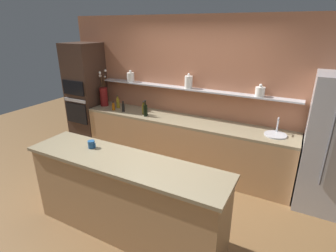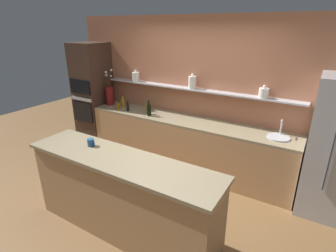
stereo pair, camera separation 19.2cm
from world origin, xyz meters
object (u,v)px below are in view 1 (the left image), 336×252
bottle_oil_0 (144,109)px  coffee_mug (92,144)px  bottle_sauce_2 (123,107)px  bottle_sauce_4 (144,107)px  bottle_sauce_5 (113,107)px  bottle_wine_1 (145,110)px  flower_vase (104,96)px  oven_tower (87,96)px  bottle_oil_3 (118,103)px  sink_fixture (276,134)px

bottle_oil_0 → coffee_mug: (0.31, -1.65, 0.05)m
bottle_sauce_2 → coffee_mug: size_ratio=1.88×
bottle_sauce_4 → bottle_sauce_5: size_ratio=1.20×
bottle_wine_1 → bottle_sauce_2: (-0.51, 0.02, -0.02)m
bottle_wine_1 → coffee_mug: bottle_wine_1 is taller
flower_vase → bottle_sauce_2: size_ratio=3.65×
flower_vase → bottle_sauce_5: 0.41m
flower_vase → bottle_oil_0: flower_vase is taller
oven_tower → bottle_oil_3: (0.78, 0.03, -0.04)m
oven_tower → bottle_sauce_4: 1.36m
bottle_oil_0 → bottle_wine_1: (0.08, -0.07, 0.01)m
bottle_oil_0 → bottle_sauce_4: bottle_oil_0 is taller
bottle_oil_0 → bottle_wine_1: bearing=-39.8°
bottle_oil_0 → coffee_mug: 1.67m
bottle_sauce_4 → coffee_mug: bearing=-77.3°
bottle_oil_3 → bottle_sauce_4: bearing=4.2°
flower_vase → bottle_wine_1: size_ratio=2.47×
sink_fixture → coffee_mug: (-1.93, -1.73, 0.12)m
bottle_oil_0 → oven_tower: bearing=177.0°
oven_tower → bottle_sauce_5: (0.81, -0.14, -0.07)m
bottle_wine_1 → coffee_mug: 1.59m
oven_tower → bottle_sauce_2: oven_tower is taller
oven_tower → bottle_oil_3: bearing=2.4°
coffee_mug → bottle_oil_3: bearing=119.1°
flower_vase → bottle_wine_1: (1.08, -0.16, -0.10)m
flower_vase → coffee_mug: (1.30, -1.74, -0.06)m
sink_fixture → bottle_sauce_2: sink_fixture is taller
oven_tower → bottle_oil_0: oven_tower is taller
bottle_oil_0 → bottle_sauce_5: 0.65m
oven_tower → flower_vase: 0.46m
bottle_oil_3 → bottle_sauce_5: bottle_oil_3 is taller
oven_tower → coffee_mug: bearing=-44.4°
flower_vase → sink_fixture: flower_vase is taller
bottle_sauce_2 → flower_vase: bearing=166.5°
coffee_mug → bottle_oil_0: bearing=100.6°
bottle_sauce_4 → coffee_mug: bottle_sauce_4 is taller
bottle_wine_1 → bottle_sauce_4: bottle_wine_1 is taller
sink_fixture → coffee_mug: size_ratio=3.04×
bottle_oil_0 → bottle_oil_3: size_ratio=0.99×
flower_vase → bottle_sauce_2: (0.57, -0.14, -0.12)m
oven_tower → bottle_wine_1: (1.53, -0.15, -0.03)m
flower_vase → bottle_oil_0: 1.00m
bottle_oil_3 → coffee_mug: bearing=-60.9°
oven_tower → bottle_sauce_4: (1.35, 0.07, -0.05)m
bottle_sauce_2 → bottle_sauce_5: (-0.22, -0.02, -0.02)m
bottle_sauce_2 → bottle_sauce_4: size_ratio=1.00×
bottle_wine_1 → bottle_oil_3: bottle_wine_1 is taller
bottle_wine_1 → coffee_mug: size_ratio=2.77×
bottle_sauce_4 → coffee_mug: (0.40, -1.80, 0.06)m
coffee_mug → bottle_sauce_2: bearing=114.5°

